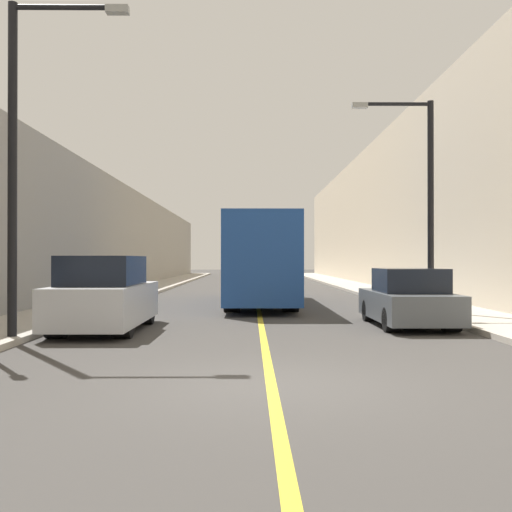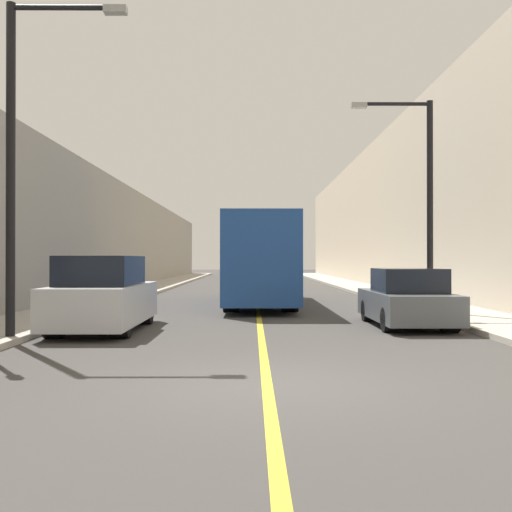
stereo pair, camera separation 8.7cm
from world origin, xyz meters
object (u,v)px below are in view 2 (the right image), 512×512
Objects in this scene: street_lamp_right at (422,190)px; street_lamp_left at (22,145)px; parked_suv_left at (103,296)px; car_right_near at (407,300)px; bus at (259,259)px.

street_lamp_left is at bearing -150.08° from street_lamp_right.
car_right_near is (7.99, 0.95, -0.18)m from parked_suv_left.
street_lamp_left is (-5.34, -11.17, 2.50)m from bus.
street_lamp_left is at bearing -161.51° from car_right_near.
street_lamp_left is at bearing -115.55° from bus.
parked_suv_left is at bearing 59.65° from street_lamp_left.
parked_suv_left is (-4.08, -9.02, -0.94)m from bus.
bus is 9.95m from parked_suv_left.
bus reaches higher than car_right_near.
bus is at bearing 115.82° from car_right_near.
street_lamp_left reaches higher than car_right_near.
parked_suv_left is at bearing -173.23° from car_right_near.
street_lamp_left is (-9.25, -3.09, 3.62)m from car_right_near.
bus is 1.56× the size of street_lamp_left.
parked_suv_left is 8.05m from car_right_near.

